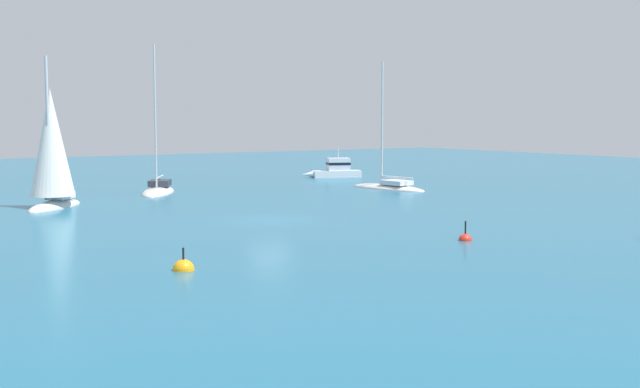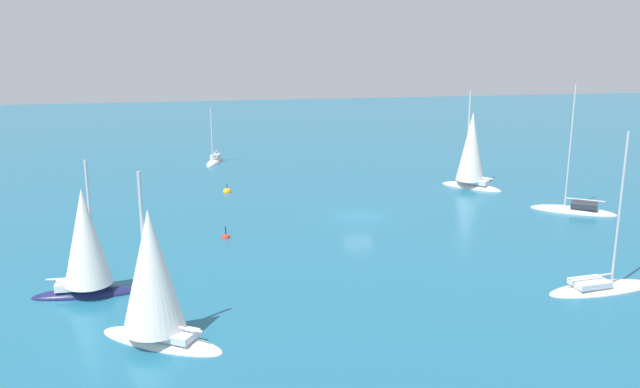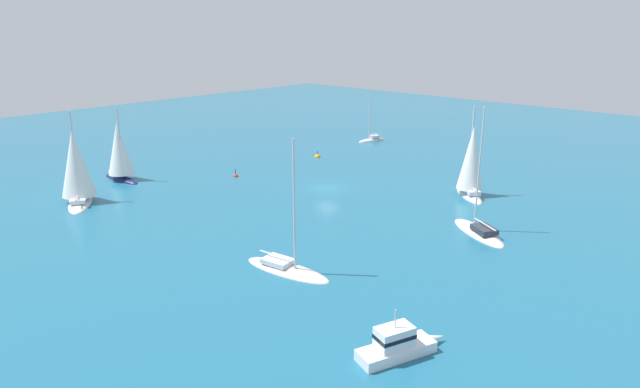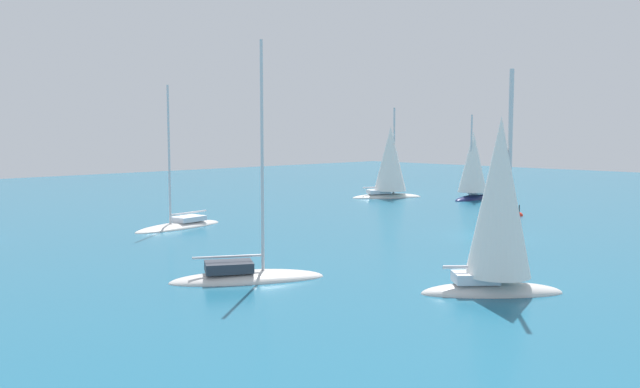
# 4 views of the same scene
# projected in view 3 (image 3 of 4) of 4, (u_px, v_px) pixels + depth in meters

# --- Properties ---
(ground_plane) EXTENTS (160.00, 160.00, 0.00)m
(ground_plane) POSITION_uv_depth(u_px,v_px,m) (327.00, 188.00, 63.08)
(ground_plane) COLOR #1E607F
(ketch) EXTENTS (7.51, 5.70, 11.78)m
(ketch) POSITION_uv_depth(u_px,v_px,m) (479.00, 232.00, 49.54)
(ketch) COLOR silver
(ketch) RESTS_ON ground
(powerboat) EXTENTS (3.06, 5.81, 3.02)m
(powerboat) POSITION_uv_depth(u_px,v_px,m) (398.00, 344.00, 31.24)
(powerboat) COLOR white
(powerboat) RESTS_ON ground
(sloop) EXTENTS (5.87, 5.54, 10.22)m
(sloop) POSITION_uv_depth(u_px,v_px,m) (471.00, 165.00, 59.38)
(sloop) COLOR silver
(sloop) RESTS_ON ground
(sailboat) EXTENTS (6.73, 3.12, 9.29)m
(sailboat) POSITION_uv_depth(u_px,v_px,m) (119.00, 154.00, 65.44)
(sailboat) COLOR #191E4C
(sailboat) RESTS_ON ground
(ketch_1) EXTENTS (2.56, 5.12, 7.04)m
(ketch_1) POSITION_uv_depth(u_px,v_px,m) (372.00, 140.00, 88.04)
(ketch_1) COLOR silver
(ketch_1) RESTS_ON ground
(sailboat_1) EXTENTS (7.92, 3.33, 10.77)m
(sailboat_1) POSITION_uv_depth(u_px,v_px,m) (286.00, 268.00, 42.19)
(sailboat_1) COLOR silver
(sailboat_1) RESTS_ON ground
(ketch_2) EXTENTS (7.71, 5.84, 10.03)m
(ketch_2) POSITION_uv_depth(u_px,v_px,m) (76.00, 170.00, 57.18)
(ketch_2) COLOR silver
(ketch_2) RESTS_ON ground
(channel_buoy) EXTENTS (0.85, 0.85, 1.30)m
(channel_buoy) POSITION_uv_depth(u_px,v_px,m) (317.00, 157.00, 77.52)
(channel_buoy) COLOR orange
(channel_buoy) RESTS_ON ground
(mooring_buoy) EXTENTS (0.65, 0.65, 1.26)m
(mooring_buoy) POSITION_uv_depth(u_px,v_px,m) (236.00, 176.00, 67.78)
(mooring_buoy) COLOR red
(mooring_buoy) RESTS_ON ground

